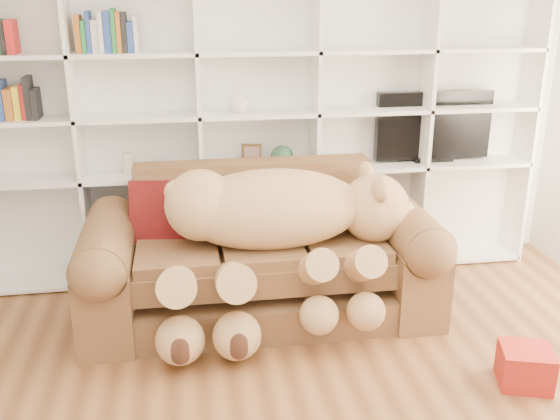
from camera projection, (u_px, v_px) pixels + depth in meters
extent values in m
cube|color=silver|center=(255.00, 102.00, 4.86)|extent=(5.00, 0.02, 2.70)
cube|color=white|center=(255.00, 122.00, 4.88)|extent=(4.40, 0.03, 2.40)
cube|color=white|center=(78.00, 132.00, 4.54)|extent=(0.03, 0.35, 2.40)
cube|color=white|center=(200.00, 128.00, 4.67)|extent=(0.03, 0.35, 2.40)
cube|color=white|center=(315.00, 125.00, 4.80)|extent=(0.03, 0.35, 2.40)
cube|color=white|center=(424.00, 121.00, 4.92)|extent=(0.03, 0.35, 2.40)
cube|color=white|center=(527.00, 118.00, 5.05)|extent=(0.03, 0.35, 2.40)
cube|color=white|center=(260.00, 267.00, 5.12)|extent=(4.40, 0.35, 0.03)
cube|color=white|center=(258.00, 171.00, 4.85)|extent=(4.40, 0.35, 0.03)
cube|color=white|center=(258.00, 113.00, 4.70)|extent=(4.40, 0.35, 0.03)
cube|color=white|center=(257.00, 52.00, 4.55)|extent=(4.40, 0.35, 0.03)
cube|color=brown|center=(261.00, 298.00, 4.42)|extent=(2.30, 0.93, 0.24)
cube|color=brown|center=(261.00, 252.00, 4.27)|extent=(1.71, 0.77, 0.33)
cube|color=brown|center=(253.00, 201.00, 4.60)|extent=(1.71, 0.22, 0.60)
cube|color=brown|center=(110.00, 285.00, 4.20)|extent=(0.35, 1.04, 0.60)
cube|color=brown|center=(402.00, 265.00, 4.51)|extent=(0.35, 1.04, 0.60)
cylinder|color=brown|center=(106.00, 244.00, 4.10)|extent=(0.35, 0.98, 0.35)
cylinder|color=brown|center=(405.00, 226.00, 4.41)|extent=(0.35, 0.98, 0.35)
ellipsoid|color=tan|center=(272.00, 209.00, 4.15)|extent=(1.24, 0.60, 0.54)
sphere|color=tan|center=(201.00, 205.00, 4.06)|extent=(0.47, 0.47, 0.47)
sphere|color=tan|center=(375.00, 208.00, 4.26)|extent=(0.47, 0.47, 0.47)
sphere|color=beige|center=(399.00, 216.00, 4.31)|extent=(0.24, 0.24, 0.24)
sphere|color=#3E2216|center=(412.00, 216.00, 4.33)|extent=(0.08, 0.08, 0.08)
ellipsoid|color=tan|center=(380.00, 189.00, 4.04)|extent=(0.11, 0.18, 0.18)
ellipsoid|color=tan|center=(366.00, 174.00, 4.35)|extent=(0.11, 0.18, 0.18)
sphere|color=tan|center=(177.00, 192.00, 4.01)|extent=(0.16, 0.16, 0.16)
cylinder|color=tan|center=(314.00, 269.00, 3.94)|extent=(0.20, 0.57, 0.42)
cylinder|color=tan|center=(360.00, 266.00, 3.99)|extent=(0.20, 0.57, 0.42)
cylinder|color=tan|center=(177.00, 285.00, 3.83)|extent=(0.24, 0.66, 0.48)
cylinder|color=tan|center=(233.00, 281.00, 3.88)|extent=(0.24, 0.66, 0.48)
sphere|color=tan|center=(319.00, 316.00, 3.85)|extent=(0.25, 0.25, 0.25)
sphere|color=tan|center=(366.00, 312.00, 3.90)|extent=(0.25, 0.25, 0.25)
sphere|color=tan|center=(180.00, 340.00, 3.75)|extent=(0.30, 0.30, 0.30)
sphere|color=tan|center=(237.00, 335.00, 3.81)|extent=(0.30, 0.30, 0.30)
cube|color=#56110E|center=(163.00, 211.00, 4.31)|extent=(0.46, 0.29, 0.46)
cube|color=#AF2317|center=(525.00, 366.00, 3.62)|extent=(0.35, 0.34, 0.23)
cube|color=black|center=(433.00, 125.00, 5.00)|extent=(0.95, 0.08, 0.54)
cube|color=black|center=(431.00, 158.00, 5.09)|extent=(0.32, 0.18, 0.04)
cube|color=brown|center=(252.00, 156.00, 4.80)|extent=(0.15, 0.06, 0.19)
sphere|color=#2B5538|center=(282.00, 157.00, 4.84)|extent=(0.18, 0.18, 0.18)
cylinder|color=beige|center=(128.00, 164.00, 4.67)|extent=(0.09, 0.09, 0.17)
cylinder|color=beige|center=(157.00, 166.00, 4.71)|extent=(0.08, 0.08, 0.12)
sphere|color=silver|center=(172.00, 165.00, 4.73)|extent=(0.11, 0.11, 0.11)
imported|color=silver|center=(239.00, 101.00, 4.64)|extent=(0.17, 0.17, 0.16)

